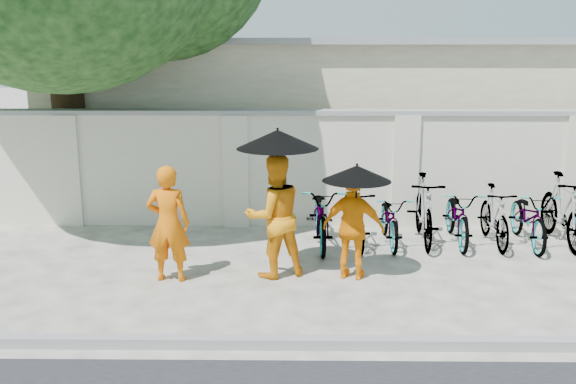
{
  "coord_description": "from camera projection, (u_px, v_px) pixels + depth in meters",
  "views": [
    {
      "loc": [
        0.07,
        -8.09,
        3.22
      ],
      "look_at": [
        -0.05,
        1.04,
        1.1
      ],
      "focal_mm": 40.0,
      "sensor_mm": 36.0,
      "label": 1
    }
  ],
  "objects": [
    {
      "name": "bike_3",
      "position": [
        424.0,
        210.0,
        10.51
      ],
      "size": [
        0.64,
        1.89,
        1.12
      ],
      "primitive_type": "imported",
      "rotation": [
        0.0,
        0.0,
        -0.06
      ],
      "color": "#A0A0A4",
      "rests_on": "ground"
    },
    {
      "name": "bike_5",
      "position": [
        494.0,
        216.0,
        10.41
      ],
      "size": [
        0.49,
        1.62,
        0.97
      ],
      "primitive_type": "imported",
      "rotation": [
        0.0,
        0.0,
        -0.02
      ],
      "color": "#A0A0A4",
      "rests_on": "ground"
    },
    {
      "name": "monk_center",
      "position": [
        274.0,
        216.0,
        8.93
      ],
      "size": [
        1.03,
        0.93,
        1.75
      ],
      "primitive_type": "imported",
      "rotation": [
        0.0,
        0.0,
        3.52
      ],
      "color": "orange",
      "rests_on": "ground"
    },
    {
      "name": "bike_0",
      "position": [
        321.0,
        215.0,
        10.37
      ],
      "size": [
        0.73,
        1.95,
        1.01
      ],
      "primitive_type": "imported",
      "rotation": [
        0.0,
        0.0,
        0.03
      ],
      "color": "#A0A0A4",
      "rests_on": "ground"
    },
    {
      "name": "bike_1",
      "position": [
        356.0,
        217.0,
        10.32
      ],
      "size": [
        0.55,
        1.68,
        1.0
      ],
      "primitive_type": "imported",
      "rotation": [
        0.0,
        0.0,
        0.05
      ],
      "color": "#A0A0A4",
      "rests_on": "ground"
    },
    {
      "name": "building_behind",
      "position": [
        379.0,
        114.0,
        15.03
      ],
      "size": [
        14.0,
        6.0,
        3.2
      ],
      "primitive_type": "cube",
      "color": "beige",
      "rests_on": "ground"
    },
    {
      "name": "bike_6",
      "position": [
        529.0,
        217.0,
        10.4
      ],
      "size": [
        0.68,
        1.79,
        0.93
      ],
      "primitive_type": "imported",
      "rotation": [
        0.0,
        0.0,
        -0.04
      ],
      "color": "#A0A0A4",
      "rests_on": "ground"
    },
    {
      "name": "parasol_right",
      "position": [
        357.0,
        173.0,
        8.6
      ],
      "size": [
        0.94,
        0.94,
        0.8
      ],
      "color": "black",
      "rests_on": "ground"
    },
    {
      "name": "kerb",
      "position": [
        289.0,
        343.0,
        6.93
      ],
      "size": [
        40.0,
        0.16,
        0.12
      ],
      "primitive_type": "cube",
      "color": "gray",
      "rests_on": "ground"
    },
    {
      "name": "bike_2",
      "position": [
        390.0,
        219.0,
        10.44
      ],
      "size": [
        0.58,
        1.63,
        0.85
      ],
      "primitive_type": "imported",
      "rotation": [
        0.0,
        0.0,
        0.01
      ],
      "color": "#A0A0A4",
      "rests_on": "ground"
    },
    {
      "name": "compound_wall",
      "position": [
        348.0,
        170.0,
        11.48
      ],
      "size": [
        20.0,
        0.3,
        2.0
      ],
      "primitive_type": "cube",
      "color": "beige",
      "rests_on": "ground"
    },
    {
      "name": "ground",
      "position": [
        291.0,
        289.0,
        8.6
      ],
      "size": [
        80.0,
        80.0,
        0.0
      ],
      "primitive_type": "plane",
      "color": "beige"
    },
    {
      "name": "bike_7",
      "position": [
        563.0,
        210.0,
        10.42
      ],
      "size": [
        0.57,
        1.92,
        1.15
      ],
      "primitive_type": "imported",
      "rotation": [
        0.0,
        0.0,
        -0.02
      ],
      "color": "#A0A0A4",
      "rests_on": "ground"
    },
    {
      "name": "monk_left",
      "position": [
        168.0,
        224.0,
        8.77
      ],
      "size": [
        0.61,
        0.42,
        1.63
      ],
      "primitive_type": "imported",
      "rotation": [
        0.0,
        0.0,
        3.09
      ],
      "color": "orange",
      "rests_on": "ground"
    },
    {
      "name": "parasol_center",
      "position": [
        278.0,
        139.0,
        8.6
      ],
      "size": [
        1.12,
        1.12,
        1.1
      ],
      "color": "black",
      "rests_on": "ground"
    },
    {
      "name": "bike_4",
      "position": [
        458.0,
        216.0,
        10.51
      ],
      "size": [
        0.71,
        1.79,
        0.92
      ],
      "primitive_type": "imported",
      "rotation": [
        0.0,
        0.0,
        -0.05
      ],
      "color": "#A0A0A4",
      "rests_on": "ground"
    },
    {
      "name": "monk_right",
      "position": [
        353.0,
        228.0,
        8.86
      ],
      "size": [
        0.92,
        0.59,
        1.46
      ],
      "primitive_type": "imported",
      "rotation": [
        0.0,
        0.0,
        2.85
      ],
      "color": "orange",
      "rests_on": "ground"
    }
  ]
}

